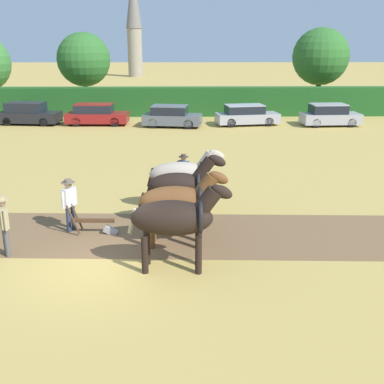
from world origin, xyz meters
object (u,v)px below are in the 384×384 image
draft_horse_trail_left (181,185)px  plow (98,224)px  draft_horse_lead_right (179,201)px  farmer_at_plow (69,201)px  farmer_beside_team (184,171)px  parked_car_center (96,115)px  parked_car_far_right (330,115)px  tree_left (84,60)px  draft_horse_lead_left (176,218)px  parked_car_center_right (172,116)px  parked_car_center_left (28,114)px  farmer_onlooker_left (4,221)px  church_spire (134,20)px  parked_car_right (247,115)px  draft_horse_trail_right (183,175)px  tree_center_left (321,57)px

draft_horse_trail_left → plow: 2.97m
draft_horse_lead_right → farmer_at_plow: draft_horse_lead_right is taller
farmer_beside_team → parked_car_center: size_ratio=0.36×
parked_car_far_right → tree_left: bearing=151.3°
plow → draft_horse_lead_left: bearing=-42.2°
farmer_at_plow → plow: bearing=11.7°
parked_car_center_right → plow: bearing=-86.9°
draft_horse_trail_left → farmer_beside_team: draft_horse_trail_left is taller
plow → parked_car_center_left: (-8.59, 20.82, 0.44)m
farmer_onlooker_left → parked_car_far_right: 26.50m
church_spire → parked_car_center: church_spire is taller
parked_car_center_right → parked_car_right: parked_car_center_right is taller
parked_car_center → farmer_beside_team: bearing=-67.3°
draft_horse_trail_right → farmer_at_plow: size_ratio=1.64×
draft_horse_trail_left → parked_car_center: bearing=109.6°
draft_horse_lead_right → parked_car_center_right: (-0.76, 20.55, -0.66)m
farmer_onlooker_left → parked_car_right: 23.83m
plow → tree_center_left: bearing=65.2°
draft_horse_lead_left → parked_car_right: size_ratio=0.60×
draft_horse_lead_right → plow: size_ratio=1.76×
parked_car_far_right → draft_horse_lead_left: bearing=-118.5°
farmer_at_plow → parked_car_center: 20.47m
parked_car_right → parked_car_far_right: 5.93m
draft_horse_lead_right → farmer_at_plow: (-3.52, 1.17, -0.36)m
draft_horse_lead_left → farmer_at_plow: bearing=143.3°
tree_left → draft_horse_lead_left: 32.79m
draft_horse_trail_left → draft_horse_trail_right: 1.60m
draft_horse_lead_right → farmer_onlooker_left: draft_horse_lead_right is taller
farmer_beside_team → parked_car_center_left: size_ratio=0.35×
farmer_at_plow → parked_car_far_right: 24.17m
draft_horse_lead_left → parked_car_center_right: draft_horse_lead_left is taller
tree_center_left → parked_car_center_left: (-23.26, -8.22, -3.71)m
draft_horse_lead_right → draft_horse_trail_right: draft_horse_lead_right is taller
parked_car_far_right → tree_center_left: bearing=77.4°
farmer_beside_team → parked_car_center_left: bearing=66.7°
draft_horse_trail_right → farmer_at_plow: (-3.63, -2.01, -0.29)m
farmer_beside_team → parked_car_right: farmer_beside_team is taller
draft_horse_trail_left → parked_car_right: size_ratio=0.57×
tree_left → church_spire: church_spire is taller
farmer_beside_team → parked_car_center_right: (-0.89, 15.37, -0.19)m
tree_left → church_spire: 38.49m
church_spire → farmer_beside_team: 63.98m
tree_center_left → parked_car_far_right: tree_center_left is taller
farmer_at_plow → parked_car_right: 21.57m
tree_left → farmer_onlooker_left: bearing=-83.2°
church_spire → farmer_at_plow: 67.58m
parked_car_far_right → draft_horse_lead_right: bearing=-120.1°
farmer_at_plow → parked_car_center_left: (-7.68, 20.54, -0.26)m
farmer_onlooker_left → draft_horse_trail_right: bearing=7.1°
draft_horse_trail_left → parked_car_center: 20.86m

